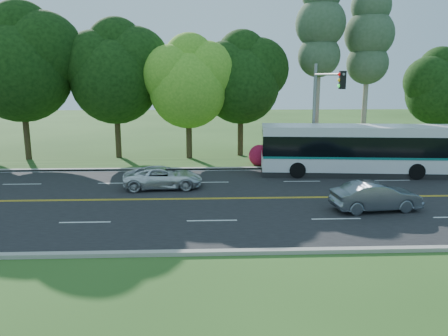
{
  "coord_description": "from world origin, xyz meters",
  "views": [
    {
      "loc": [
        -0.74,
        -21.69,
        6.23
      ],
      "look_at": [
        0.26,
        2.0,
        1.2
      ],
      "focal_mm": 35.0,
      "sensor_mm": 36.0,
      "label": 1
    }
  ],
  "objects_px": {
    "traffic_signal": "(322,101)",
    "transit_bus": "(357,151)",
    "suv": "(163,177)",
    "sedan": "(376,196)"
  },
  "relations": [
    {
      "from": "transit_bus",
      "to": "suv",
      "type": "distance_m",
      "value": 12.35
    },
    {
      "from": "traffic_signal",
      "to": "transit_bus",
      "type": "height_order",
      "value": "traffic_signal"
    },
    {
      "from": "traffic_signal",
      "to": "transit_bus",
      "type": "relative_size",
      "value": 0.57
    },
    {
      "from": "traffic_signal",
      "to": "sedan",
      "type": "relative_size",
      "value": 1.71
    },
    {
      "from": "traffic_signal",
      "to": "suv",
      "type": "distance_m",
      "value": 10.92
    },
    {
      "from": "transit_bus",
      "to": "traffic_signal",
      "type": "bearing_deg",
      "value": -179.73
    },
    {
      "from": "traffic_signal",
      "to": "sedan",
      "type": "height_order",
      "value": "traffic_signal"
    },
    {
      "from": "traffic_signal",
      "to": "transit_bus",
      "type": "xyz_separation_m",
      "value": [
        2.32,
        -0.21,
        -3.1
      ]
    },
    {
      "from": "suv",
      "to": "traffic_signal",
      "type": "bearing_deg",
      "value": -76.07
    },
    {
      "from": "traffic_signal",
      "to": "transit_bus",
      "type": "bearing_deg",
      "value": -5.25
    }
  ]
}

